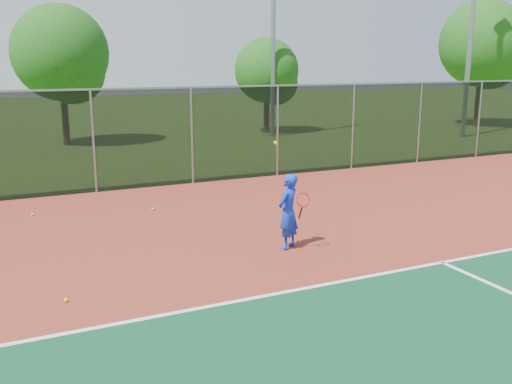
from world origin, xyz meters
TOP-DOWN VIEW (x-y plane):
  - ground at (0.00, 0.00)m, footprint 120.00×120.00m
  - court_apron at (0.00, 2.00)m, footprint 30.00×20.00m
  - fence_back at (0.00, 12.00)m, footprint 30.00×0.06m
  - tennis_player at (-0.29, 5.05)m, footprint 0.69×0.73m
  - practice_ball_2 at (-4.92, 9.95)m, footprint 0.07×0.07m
  - practice_ball_3 at (-2.04, 9.22)m, footprint 0.07×0.07m
  - practice_ball_5 at (-4.81, 4.15)m, footprint 0.07×0.07m
  - floodlight_n at (7.40, 21.18)m, footprint 0.90×0.40m
  - floodlight_ne at (16.12, 16.93)m, footprint 0.90×0.40m
  - tree_back_left at (-2.45, 22.45)m, footprint 4.28×4.28m
  - tree_back_mid at (7.94, 22.72)m, footprint 3.40×3.40m
  - tree_back_right at (20.56, 20.23)m, footprint 4.92×4.92m

SIDE VIEW (x-z plane):
  - ground at x=0.00m, z-range 0.00..0.00m
  - court_apron at x=0.00m, z-range 0.00..0.02m
  - practice_ball_2 at x=-4.92m, z-range 0.02..0.09m
  - practice_ball_3 at x=-2.04m, z-range 0.02..0.09m
  - practice_ball_5 at x=-4.81m, z-range 0.02..0.09m
  - tennis_player at x=-0.29m, z-range -0.31..1.93m
  - fence_back at x=0.00m, z-range 0.05..3.08m
  - tree_back_mid at x=7.94m, z-range 0.63..5.63m
  - tree_back_left at x=-2.45m, z-range 0.80..7.09m
  - tree_back_right at x=20.56m, z-range 0.92..8.14m
  - floodlight_n at x=7.40m, z-range 0.77..12.31m
  - floodlight_ne at x=16.12m, z-range 0.77..12.31m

